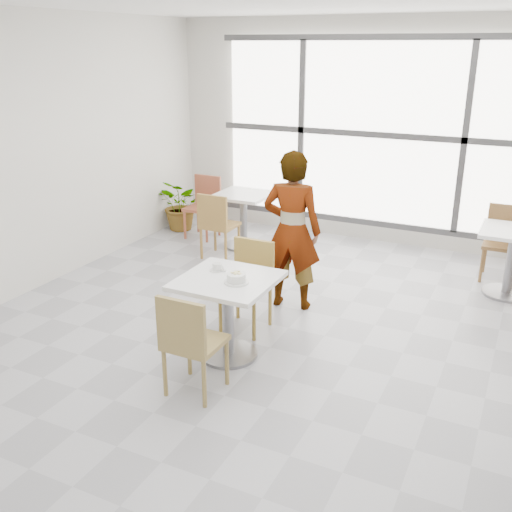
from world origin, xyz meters
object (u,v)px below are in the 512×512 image
at_px(oatmeal_bowl, 236,278).
at_px(bg_chair_left_near, 217,222).
at_px(bg_chair_right_far, 504,237).
at_px(chair_near, 189,339).
at_px(bg_table_left, 244,212).
at_px(chair_far, 249,279).
at_px(coffee_cup, 217,267).
at_px(bg_table_right, 512,253).
at_px(plant_left, 182,205).
at_px(main_table, 228,302).
at_px(bg_chair_left_far, 204,202).
at_px(person, 292,231).

height_order(oatmeal_bowl, bg_chair_left_near, bg_chair_left_near).
bearing_deg(bg_chair_right_far, chair_near, -117.85).
bearing_deg(chair_near, bg_table_left, -69.42).
relative_size(chair_far, coffee_cup, 5.47).
distance_m(oatmeal_bowl, bg_table_right, 3.32).
bearing_deg(bg_chair_left_near, bg_chair_right_far, -164.70).
xyz_separation_m(oatmeal_bowl, bg_table_right, (2.02, 2.61, -0.31)).
relative_size(bg_table_right, bg_chair_left_near, 0.86).
bearing_deg(bg_chair_right_far, plant_left, -179.25).
bearing_deg(bg_chair_right_far, bg_table_right, -76.21).
distance_m(bg_table_right, bg_chair_left_near, 3.50).
height_order(main_table, bg_chair_left_near, bg_chair_left_near).
bearing_deg(bg_table_right, bg_chair_left_far, 174.97).
bearing_deg(plant_left, bg_chair_right_far, 0.75).
bearing_deg(bg_chair_left_far, plant_left, 168.87).
distance_m(bg_table_left, bg_table_right, 3.39).
height_order(coffee_cup, plant_left, coffee_cup).
distance_m(bg_table_right, bg_chair_right_far, 0.52).
distance_m(person, bg_table_right, 2.47).
xyz_separation_m(person, plant_left, (-2.50, 1.77, -0.45)).
distance_m(bg_chair_right_far, plant_left, 4.44).
bearing_deg(coffee_cup, person, 77.57).
xyz_separation_m(oatmeal_bowl, plant_left, (-2.54, 3.06, -0.41)).
relative_size(chair_near, bg_chair_left_far, 1.00).
height_order(oatmeal_bowl, coffee_cup, oatmeal_bowl).
height_order(coffee_cup, bg_table_right, coffee_cup).
xyz_separation_m(bg_chair_left_far, bg_chair_right_far, (3.99, 0.15, 0.00)).
bearing_deg(main_table, coffee_cup, 144.33).
bearing_deg(plant_left, main_table, -51.17).
distance_m(chair_near, oatmeal_bowl, 0.70).
xyz_separation_m(oatmeal_bowl, person, (-0.04, 1.29, 0.04)).
xyz_separation_m(main_table, chair_near, (0.03, -0.68, -0.02)).
bearing_deg(chair_near, bg_chair_right_far, -117.85).
xyz_separation_m(coffee_cup, person, (0.25, 1.12, 0.05)).
height_order(main_table, bg_table_right, same).
xyz_separation_m(coffee_cup, plant_left, (-2.26, 2.89, -0.40)).
bearing_deg(plant_left, person, -35.30).
height_order(person, bg_chair_left_far, person).
relative_size(person, bg_table_right, 2.22).
xyz_separation_m(coffee_cup, bg_table_left, (-1.08, 2.61, -0.29)).
xyz_separation_m(bg_table_left, bg_table_right, (3.39, -0.17, 0.00)).
distance_m(bg_chair_left_near, bg_chair_left_far, 1.00).
relative_size(main_table, bg_table_left, 1.07).
bearing_deg(bg_chair_left_far, bg_chair_left_near, -50.34).
bearing_deg(coffee_cup, main_table, -35.67).
distance_m(oatmeal_bowl, bg_chair_right_far, 3.67).
relative_size(bg_chair_left_near, bg_chair_left_far, 1.00).
xyz_separation_m(chair_near, person, (0.05, 1.92, 0.33)).
relative_size(bg_table_left, bg_chair_left_far, 0.86).
distance_m(chair_near, bg_chair_right_far, 4.24).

